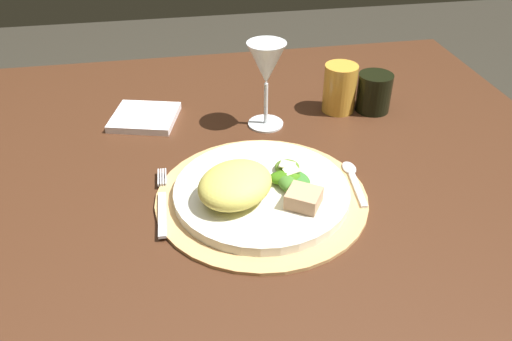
# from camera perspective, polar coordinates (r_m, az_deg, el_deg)

# --- Properties ---
(dining_table) EXTENTS (1.26, 1.02, 0.71)m
(dining_table) POSITION_cam_1_polar(r_m,az_deg,el_deg) (0.97, -2.42, -5.71)
(dining_table) COLOR #442616
(dining_table) RESTS_ON ground
(placemat) EXTENTS (0.34, 0.34, 0.01)m
(placemat) POSITION_cam_1_polar(r_m,az_deg,el_deg) (0.81, 0.62, -2.97)
(placemat) COLOR tan
(placemat) RESTS_ON dining_table
(dinner_plate) EXTENTS (0.28, 0.28, 0.02)m
(dinner_plate) POSITION_cam_1_polar(r_m,az_deg,el_deg) (0.81, 0.63, -2.34)
(dinner_plate) COLOR silver
(dinner_plate) RESTS_ON placemat
(pasta_serving) EXTENTS (0.16, 0.16, 0.05)m
(pasta_serving) POSITION_cam_1_polar(r_m,az_deg,el_deg) (0.77, -2.35, -1.58)
(pasta_serving) COLOR #DFD35B
(pasta_serving) RESTS_ON dinner_plate
(salad_greens) EXTENTS (0.07, 0.10, 0.02)m
(salad_greens) POSITION_cam_1_polar(r_m,az_deg,el_deg) (0.81, 3.72, -0.69)
(salad_greens) COLOR #397012
(salad_greens) RESTS_ON dinner_plate
(bread_piece) EXTENTS (0.06, 0.06, 0.02)m
(bread_piece) POSITION_cam_1_polar(r_m,az_deg,el_deg) (0.76, 5.38, -3.12)
(bread_piece) COLOR tan
(bread_piece) RESTS_ON dinner_plate
(fork) EXTENTS (0.02, 0.17, 0.00)m
(fork) POSITION_cam_1_polar(r_m,az_deg,el_deg) (0.80, -10.48, -3.72)
(fork) COLOR silver
(fork) RESTS_ON placemat
(spoon) EXTENTS (0.03, 0.13, 0.01)m
(spoon) POSITION_cam_1_polar(r_m,az_deg,el_deg) (0.87, 10.76, -0.62)
(spoon) COLOR silver
(spoon) RESTS_ON placemat
(napkin) EXTENTS (0.15, 0.14, 0.01)m
(napkin) POSITION_cam_1_polar(r_m,az_deg,el_deg) (1.05, -12.38, 5.86)
(napkin) COLOR white
(napkin) RESTS_ON dining_table
(wine_glass) EXTENTS (0.07, 0.07, 0.17)m
(wine_glass) POSITION_cam_1_polar(r_m,az_deg,el_deg) (0.96, 1.17, 11.55)
(wine_glass) COLOR silver
(wine_glass) RESTS_ON dining_table
(amber_tumbler) EXTENTS (0.07, 0.07, 0.10)m
(amber_tumbler) POSITION_cam_1_polar(r_m,az_deg,el_deg) (1.06, 9.37, 9.09)
(amber_tumbler) COLOR gold
(amber_tumbler) RESTS_ON dining_table
(dark_tumbler) EXTENTS (0.07, 0.07, 0.08)m
(dark_tumbler) POSITION_cam_1_polar(r_m,az_deg,el_deg) (1.08, 13.10, 8.52)
(dark_tumbler) COLOR black
(dark_tumbler) RESTS_ON dining_table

